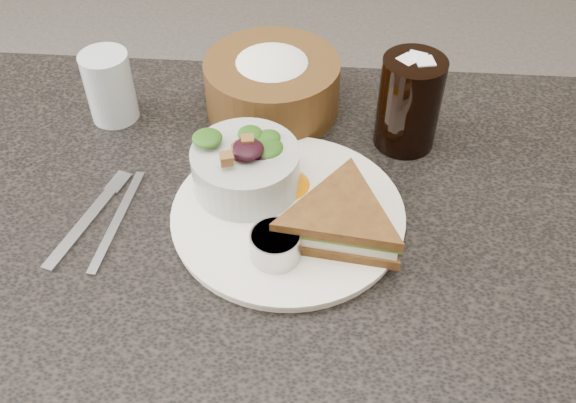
{
  "coord_description": "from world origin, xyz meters",
  "views": [
    {
      "loc": [
        0.09,
        -0.55,
        1.34
      ],
      "look_at": [
        0.05,
        0.0,
        0.78
      ],
      "focal_mm": 40.0,
      "sensor_mm": 36.0,
      "label": 1
    }
  ],
  "objects_px": {
    "dinner_plate": "(288,215)",
    "bread_basket": "(272,77)",
    "sandwich": "(340,220)",
    "dressing_ramekin": "(276,245)",
    "salad_bowl": "(245,162)",
    "cola_glass": "(410,99)",
    "water_glass": "(110,87)",
    "dining_table": "(260,372)"
  },
  "relations": [
    {
      "from": "sandwich",
      "to": "water_glass",
      "type": "height_order",
      "value": "water_glass"
    },
    {
      "from": "water_glass",
      "to": "dressing_ramekin",
      "type": "bearing_deg",
      "value": -44.95
    },
    {
      "from": "salad_bowl",
      "to": "dinner_plate",
      "type": "bearing_deg",
      "value": -37.17
    },
    {
      "from": "sandwich",
      "to": "salad_bowl",
      "type": "distance_m",
      "value": 0.14
    },
    {
      "from": "dinner_plate",
      "to": "cola_glass",
      "type": "height_order",
      "value": "cola_glass"
    },
    {
      "from": "dressing_ramekin",
      "to": "water_glass",
      "type": "distance_m",
      "value": 0.37
    },
    {
      "from": "dining_table",
      "to": "dinner_plate",
      "type": "bearing_deg",
      "value": 5.45
    },
    {
      "from": "dining_table",
      "to": "salad_bowl",
      "type": "height_order",
      "value": "salad_bowl"
    },
    {
      "from": "dinner_plate",
      "to": "water_glass",
      "type": "distance_m",
      "value": 0.33
    },
    {
      "from": "dinner_plate",
      "to": "cola_glass",
      "type": "relative_size",
      "value": 1.98
    },
    {
      "from": "sandwich",
      "to": "dressing_ramekin",
      "type": "xyz_separation_m",
      "value": [
        -0.07,
        -0.04,
        -0.01
      ]
    },
    {
      "from": "dressing_ramekin",
      "to": "cola_glass",
      "type": "height_order",
      "value": "cola_glass"
    },
    {
      "from": "salad_bowl",
      "to": "cola_glass",
      "type": "height_order",
      "value": "cola_glass"
    },
    {
      "from": "dinner_plate",
      "to": "bread_basket",
      "type": "bearing_deg",
      "value": 100.13
    },
    {
      "from": "dinner_plate",
      "to": "dressing_ramekin",
      "type": "distance_m",
      "value": 0.08
    },
    {
      "from": "sandwich",
      "to": "water_glass",
      "type": "distance_m",
      "value": 0.4
    },
    {
      "from": "salad_bowl",
      "to": "water_glass",
      "type": "height_order",
      "value": "water_glass"
    },
    {
      "from": "dinner_plate",
      "to": "cola_glass",
      "type": "distance_m",
      "value": 0.23
    },
    {
      "from": "dressing_ramekin",
      "to": "water_glass",
      "type": "xyz_separation_m",
      "value": [
        -0.26,
        0.26,
        0.02
      ]
    },
    {
      "from": "dressing_ramekin",
      "to": "water_glass",
      "type": "bearing_deg",
      "value": 135.05
    },
    {
      "from": "dining_table",
      "to": "salad_bowl",
      "type": "bearing_deg",
      "value": 101.51
    },
    {
      "from": "cola_glass",
      "to": "dining_table",
      "type": "bearing_deg",
      "value": -139.87
    },
    {
      "from": "cola_glass",
      "to": "water_glass",
      "type": "relative_size",
      "value": 1.39
    },
    {
      "from": "dressing_ramekin",
      "to": "dinner_plate",
      "type": "bearing_deg",
      "value": 83.02
    },
    {
      "from": "sandwich",
      "to": "salad_bowl",
      "type": "bearing_deg",
      "value": 155.17
    },
    {
      "from": "dinner_plate",
      "to": "bread_basket",
      "type": "distance_m",
      "value": 0.23
    },
    {
      "from": "salad_bowl",
      "to": "water_glass",
      "type": "xyz_separation_m",
      "value": [
        -0.21,
        0.15,
        0.0
      ]
    },
    {
      "from": "cola_glass",
      "to": "water_glass",
      "type": "height_order",
      "value": "cola_glass"
    },
    {
      "from": "cola_glass",
      "to": "sandwich",
      "type": "bearing_deg",
      "value": -114.06
    },
    {
      "from": "dinner_plate",
      "to": "water_glass",
      "type": "bearing_deg",
      "value": 145.02
    },
    {
      "from": "bread_basket",
      "to": "cola_glass",
      "type": "height_order",
      "value": "cola_glass"
    },
    {
      "from": "dinner_plate",
      "to": "dressing_ramekin",
      "type": "xyz_separation_m",
      "value": [
        -0.01,
        -0.07,
        0.02
      ]
    },
    {
      "from": "dinner_plate",
      "to": "bread_basket",
      "type": "relative_size",
      "value": 1.46
    },
    {
      "from": "dining_table",
      "to": "dressing_ramekin",
      "type": "bearing_deg",
      "value": -60.45
    },
    {
      "from": "cola_glass",
      "to": "dinner_plate",
      "type": "bearing_deg",
      "value": -132.92
    },
    {
      "from": "dining_table",
      "to": "water_glass",
      "type": "relative_size",
      "value": 9.58
    },
    {
      "from": "dining_table",
      "to": "water_glass",
      "type": "bearing_deg",
      "value": 139.07
    },
    {
      "from": "dining_table",
      "to": "water_glass",
      "type": "distance_m",
      "value": 0.52
    },
    {
      "from": "sandwich",
      "to": "cola_glass",
      "type": "relative_size",
      "value": 1.21
    },
    {
      "from": "water_glass",
      "to": "bread_basket",
      "type": "bearing_deg",
      "value": 8.79
    },
    {
      "from": "water_glass",
      "to": "cola_glass",
      "type": "bearing_deg",
      "value": -3.55
    },
    {
      "from": "sandwich",
      "to": "cola_glass",
      "type": "height_order",
      "value": "cola_glass"
    }
  ]
}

